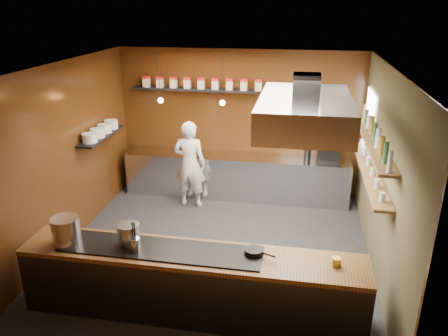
% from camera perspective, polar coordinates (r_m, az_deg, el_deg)
% --- Properties ---
extents(floor, '(5.00, 5.00, 0.00)m').
position_cam_1_polar(floor, '(7.41, -1.05, -10.56)').
color(floor, black).
rests_on(floor, ground).
extents(back_wall, '(5.00, 0.00, 5.00)m').
position_cam_1_polar(back_wall, '(9.09, 1.96, 5.86)').
color(back_wall, '#3B1F0A').
rests_on(back_wall, ground).
extents(left_wall, '(0.00, 5.00, 5.00)m').
position_cam_1_polar(left_wall, '(7.61, -19.93, 1.51)').
color(left_wall, '#3B1F0A').
rests_on(left_wall, ground).
extents(right_wall, '(0.00, 5.00, 5.00)m').
position_cam_1_polar(right_wall, '(6.74, 20.19, -1.00)').
color(right_wall, brown).
rests_on(right_wall, ground).
extents(ceiling, '(5.00, 5.00, 0.00)m').
position_cam_1_polar(ceiling, '(6.37, -1.23, 13.07)').
color(ceiling, silver).
rests_on(ceiling, back_wall).
extents(window_pane, '(0.00, 1.00, 1.00)m').
position_cam_1_polar(window_pane, '(8.22, 18.40, 6.01)').
color(window_pane, white).
rests_on(window_pane, right_wall).
extents(prep_counter, '(4.60, 0.65, 0.90)m').
position_cam_1_polar(prep_counter, '(9.12, 1.58, -1.06)').
color(prep_counter, silver).
rests_on(prep_counter, floor).
extents(pass_counter, '(4.40, 0.72, 0.94)m').
position_cam_1_polar(pass_counter, '(5.85, -4.25, -14.75)').
color(pass_counter, '#38383D').
rests_on(pass_counter, floor).
extents(tin_shelf, '(2.60, 0.26, 0.04)m').
position_cam_1_polar(tin_shelf, '(8.97, -3.91, 10.20)').
color(tin_shelf, black).
rests_on(tin_shelf, back_wall).
extents(plate_shelf, '(0.30, 1.40, 0.04)m').
position_cam_1_polar(plate_shelf, '(8.36, -15.72, 4.06)').
color(plate_shelf, black).
rests_on(plate_shelf, left_wall).
extents(bottle_shelf_upper, '(0.26, 2.80, 0.04)m').
position_cam_1_polar(bottle_shelf_upper, '(6.86, 18.94, 3.26)').
color(bottle_shelf_upper, olive).
rests_on(bottle_shelf_upper, right_wall).
extents(bottle_shelf_lower, '(0.26, 2.80, 0.04)m').
position_cam_1_polar(bottle_shelf_lower, '(7.01, 18.49, -0.39)').
color(bottle_shelf_lower, olive).
rests_on(bottle_shelf_lower, right_wall).
extents(extractor_hood, '(1.20, 2.00, 0.72)m').
position_cam_1_polar(extractor_hood, '(5.94, 10.51, 7.29)').
color(extractor_hood, '#38383D').
rests_on(extractor_hood, ceiling).
extents(pendant_left, '(0.10, 0.10, 0.95)m').
position_cam_1_polar(pendant_left, '(8.49, -8.30, 9.08)').
color(pendant_left, black).
rests_on(pendant_left, ceiling).
extents(pendant_right, '(0.10, 0.10, 0.95)m').
position_cam_1_polar(pendant_right, '(8.20, -0.21, 8.87)').
color(pendant_right, black).
rests_on(pendant_right, ceiling).
extents(storage_tins, '(2.43, 0.13, 0.22)m').
position_cam_1_polar(storage_tins, '(8.91, -2.98, 11.01)').
color(storage_tins, beige).
rests_on(storage_tins, tin_shelf).
extents(plate_stacks, '(0.26, 1.16, 0.16)m').
position_cam_1_polar(plate_stacks, '(8.33, -15.79, 4.71)').
color(plate_stacks, silver).
rests_on(plate_stacks, plate_shelf).
extents(bottles, '(0.06, 2.66, 0.24)m').
position_cam_1_polar(bottles, '(6.82, 19.08, 4.38)').
color(bottles, silver).
rests_on(bottles, bottle_shelf_upper).
extents(wine_glasses, '(0.07, 2.37, 0.13)m').
position_cam_1_polar(wine_glasses, '(6.98, 18.57, 0.26)').
color(wine_glasses, silver).
rests_on(wine_glasses, bottle_shelf_lower).
extents(stockpot_large, '(0.37, 0.37, 0.35)m').
position_cam_1_polar(stockpot_large, '(6.03, -19.94, -7.66)').
color(stockpot_large, silver).
rests_on(stockpot_large, pass_counter).
extents(stockpot_small, '(0.36, 0.36, 0.28)m').
position_cam_1_polar(stockpot_small, '(5.81, -12.33, -8.39)').
color(stockpot_small, '#B0B2B7').
rests_on(stockpot_small, pass_counter).
extents(utensil_crock, '(0.15, 0.15, 0.17)m').
position_cam_1_polar(utensil_crock, '(5.67, -11.57, -9.75)').
color(utensil_crock, '#B4B7BC').
rests_on(utensil_crock, pass_counter).
extents(frying_pan, '(0.40, 0.25, 0.06)m').
position_cam_1_polar(frying_pan, '(5.53, 3.98, -10.82)').
color(frying_pan, black).
rests_on(frying_pan, pass_counter).
extents(butter_jar, '(0.12, 0.12, 0.10)m').
position_cam_1_polar(butter_jar, '(5.49, 14.47, -11.74)').
color(butter_jar, yellow).
rests_on(butter_jar, pass_counter).
extents(espresso_machine, '(0.42, 0.40, 0.42)m').
position_cam_1_polar(espresso_machine, '(8.84, 13.48, 2.18)').
color(espresso_machine, black).
rests_on(espresso_machine, prep_counter).
extents(chef, '(0.65, 0.44, 1.75)m').
position_cam_1_polar(chef, '(8.59, -4.49, 0.50)').
color(chef, white).
rests_on(chef, floor).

